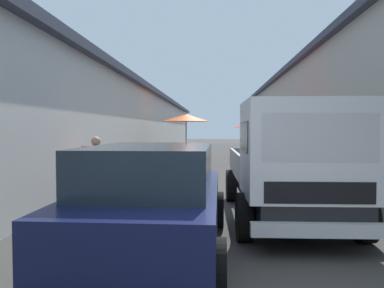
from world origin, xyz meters
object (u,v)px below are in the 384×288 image
(fruit_stall_far_right, at_px, (283,124))
(plastic_stool, at_px, (164,166))
(fruit_stall_mid_lane, at_px, (186,125))
(vendor_by_crates, at_px, (96,167))
(delivery_truck, at_px, (293,167))
(fruit_stall_near_left, at_px, (256,128))
(hatchback_car, at_px, (153,198))

(fruit_stall_far_right, height_order, plastic_stool, fruit_stall_far_right)
(fruit_stall_mid_lane, bearing_deg, vendor_by_crates, 172.49)
(fruit_stall_far_right, relative_size, fruit_stall_mid_lane, 1.02)
(fruit_stall_mid_lane, height_order, delivery_truck, fruit_stall_mid_lane)
(fruit_stall_mid_lane, bearing_deg, fruit_stall_near_left, -38.47)
(hatchback_car, height_order, plastic_stool, hatchback_car)
(hatchback_car, relative_size, vendor_by_crates, 2.61)
(vendor_by_crates, bearing_deg, delivery_truck, -112.48)
(fruit_stall_near_left, height_order, delivery_truck, fruit_stall_near_left)
(fruit_stall_far_right, bearing_deg, fruit_stall_mid_lane, 52.68)
(hatchback_car, relative_size, delivery_truck, 0.79)
(hatchback_car, distance_m, delivery_truck, 2.50)
(fruit_stall_far_right, bearing_deg, hatchback_car, 159.75)
(fruit_stall_far_right, bearing_deg, fruit_stall_near_left, 1.32)
(fruit_stall_far_right, distance_m, fruit_stall_near_left, 7.65)
(hatchback_car, bearing_deg, vendor_by_crates, 30.91)
(fruit_stall_near_left, distance_m, hatchback_car, 17.20)
(fruit_stall_mid_lane, distance_m, vendor_by_crates, 9.44)
(delivery_truck, distance_m, plastic_stool, 7.79)
(fruit_stall_mid_lane, xyz_separation_m, vendor_by_crates, (-9.30, 1.23, -1.01))
(vendor_by_crates, bearing_deg, fruit_stall_near_left, -19.48)
(fruit_stall_near_left, bearing_deg, hatchback_car, 169.18)
(delivery_truck, bearing_deg, vendor_by_crates, 67.52)
(fruit_stall_near_left, relative_size, vendor_by_crates, 1.70)
(fruit_stall_far_right, xyz_separation_m, vendor_by_crates, (-6.33, 5.12, -0.99))
(fruit_stall_near_left, xyz_separation_m, plastic_stool, (-8.48, 4.23, -1.41))
(fruit_stall_near_left, xyz_separation_m, delivery_truck, (-15.58, 1.10, -0.70))
(fruit_stall_far_right, xyz_separation_m, fruit_stall_mid_lane, (2.97, 3.90, 0.02))
(fruit_stall_far_right, relative_size, plastic_stool, 5.71)
(fruit_stall_mid_lane, distance_m, plastic_stool, 4.13)
(fruit_stall_far_right, xyz_separation_m, plastic_stool, (-0.83, 4.40, -1.52))
(fruit_stall_near_left, height_order, hatchback_car, fruit_stall_near_left)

